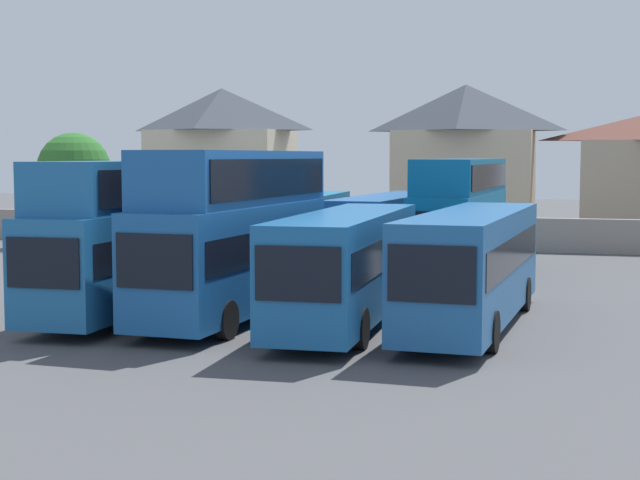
# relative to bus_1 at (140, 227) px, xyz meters

# --- Properties ---
(ground) EXTENTS (140.00, 140.00, 0.00)m
(ground) POSITION_rel_bus_1_xyz_m (5.33, 17.62, -2.76)
(ground) COLOR #4C4C4F
(depot_boundary_wall) EXTENTS (56.00, 0.50, 1.80)m
(depot_boundary_wall) POSITION_rel_bus_1_xyz_m (5.33, 23.53, -1.86)
(depot_boundary_wall) COLOR gray
(depot_boundary_wall) RESTS_ON ground
(bus_1) EXTENTS (2.64, 11.84, 4.90)m
(bus_1) POSITION_rel_bus_1_xyz_m (0.00, 0.00, 0.00)
(bus_1) COLOR #1D609B
(bus_1) RESTS_ON ground
(bus_2) EXTENTS (3.05, 10.44, 5.21)m
(bus_2) POSITION_rel_bus_1_xyz_m (3.48, -0.56, 0.16)
(bus_2) COLOR #1A5599
(bus_2) RESTS_ON ground
(bus_3) EXTENTS (2.77, 11.62, 3.36)m
(bus_3) POSITION_rel_bus_1_xyz_m (7.09, -0.69, -0.84)
(bus_3) COLOR #185A99
(bus_3) RESTS_ON ground
(bus_4) EXTENTS (3.08, 11.81, 3.42)m
(bus_4) POSITION_rel_bus_1_xyz_m (10.74, -0.12, -0.80)
(bus_4) COLOR #1E5997
(bus_4) RESTS_ON ground
(bus_5) EXTENTS (2.99, 10.60, 3.28)m
(bus_5) POSITION_rel_bus_1_xyz_m (1.48, 13.75, -0.88)
(bus_5) COLOR #106597
(bus_5) RESTS_ON ground
(bus_6) EXTENTS (3.26, 12.18, 3.31)m
(bus_6) POSITION_rel_bus_1_xyz_m (5.50, 13.79, -0.87)
(bus_6) COLOR #1B5397
(bus_6) RESTS_ON ground
(bus_7) EXTENTS (2.96, 11.57, 4.92)m
(bus_7) POSITION_rel_bus_1_xyz_m (8.72, 13.41, 0.01)
(bus_7) COLOR #0B6599
(bus_7) RESTS_ON ground
(house_terrace_left) EXTENTS (9.12, 7.08, 9.59)m
(house_terrace_left) POSITION_rel_bus_1_xyz_m (-9.94, 33.33, 2.14)
(house_terrace_left) COLOR beige
(house_terrace_left) RESTS_ON ground
(house_terrace_centre) EXTENTS (8.84, 6.58, 9.50)m
(house_terrace_centre) POSITION_rel_bus_1_xyz_m (6.54, 32.82, 2.09)
(house_terrace_centre) COLOR #C6B293
(house_terrace_centre) RESTS_ON ground
(tree_left_of_lot) EXTENTS (4.07, 4.07, 6.37)m
(tree_left_of_lot) POSITION_rel_bus_1_xyz_m (-13.92, 20.53, 1.54)
(tree_left_of_lot) COLOR brown
(tree_left_of_lot) RESTS_ON ground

